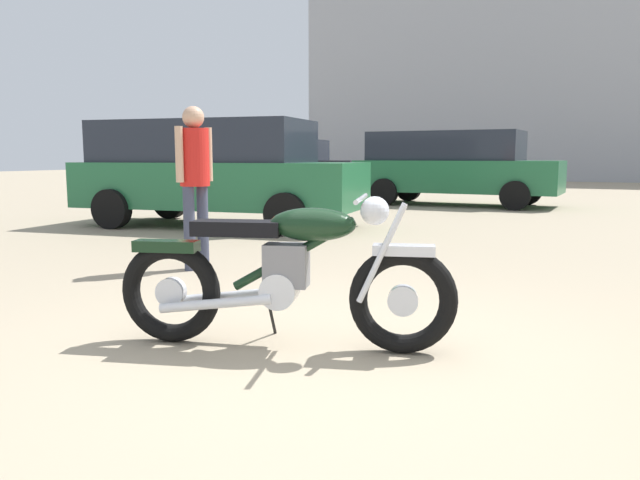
# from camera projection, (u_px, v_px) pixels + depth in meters

# --- Properties ---
(ground_plane) EXTENTS (80.00, 80.00, 0.00)m
(ground_plane) POSITION_uv_depth(u_px,v_px,m) (332.00, 362.00, 3.52)
(ground_plane) COLOR gray
(vintage_motorcycle) EXTENTS (2.04, 0.73, 0.94)m
(vintage_motorcycle) POSITION_uv_depth(u_px,v_px,m) (286.00, 275.00, 3.73)
(vintage_motorcycle) COLOR black
(vintage_motorcycle) RESTS_ON ground_plane
(bystander) EXTENTS (0.30, 0.45, 1.66)m
(bystander) POSITION_uv_depth(u_px,v_px,m) (195.00, 170.00, 6.28)
(bystander) COLOR #383D51
(bystander) RESTS_ON ground_plane
(blue_hatchback_right) EXTENTS (4.80, 2.19, 1.74)m
(blue_hatchback_right) POSITION_uv_depth(u_px,v_px,m) (453.00, 165.00, 14.71)
(blue_hatchback_right) COLOR black
(blue_hatchback_right) RESTS_ON ground_plane
(pale_sedan_back) EXTENTS (4.31, 2.14, 1.67)m
(pale_sedan_back) POSITION_uv_depth(u_px,v_px,m) (211.00, 169.00, 15.90)
(pale_sedan_back) COLOR black
(pale_sedan_back) RESTS_ON ground_plane
(dark_sedan_left) EXTENTS (4.85, 2.32, 1.74)m
(dark_sedan_left) POSITION_uv_depth(u_px,v_px,m) (214.00, 170.00, 10.26)
(dark_sedan_left) COLOR black
(dark_sedan_left) RESTS_ON ground_plane
(white_estate_far) EXTENTS (4.37, 2.29, 1.67)m
(white_estate_far) POSITION_uv_depth(u_px,v_px,m) (293.00, 166.00, 19.81)
(white_estate_far) COLOR black
(white_estate_far) RESTS_ON ground_plane
(industrial_building) EXTENTS (24.00, 11.07, 23.38)m
(industrial_building) POSITION_uv_depth(u_px,v_px,m) (549.00, 70.00, 32.82)
(industrial_building) COLOR #9EA0A8
(industrial_building) RESTS_ON ground_plane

